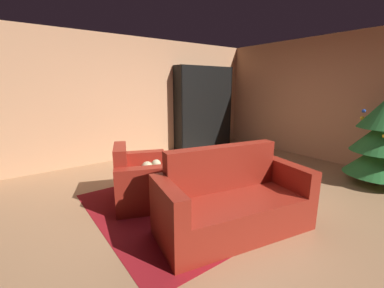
% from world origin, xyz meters
% --- Properties ---
extents(ground_plane, '(7.46, 7.46, 0.00)m').
position_xyz_m(ground_plane, '(0.00, 0.00, 0.00)').
color(ground_plane, '#A77A53').
extents(wall_back, '(5.65, 0.06, 2.62)m').
position_xyz_m(wall_back, '(0.00, 3.14, 1.31)').
color(wall_back, tan).
rests_on(wall_back, ground).
extents(wall_left, '(0.06, 6.34, 2.62)m').
position_xyz_m(wall_left, '(-2.80, 0.00, 1.31)').
color(wall_left, tan).
rests_on(wall_left, ground).
extents(area_rug, '(2.37, 2.41, 0.01)m').
position_xyz_m(area_rug, '(-0.12, -0.50, 0.00)').
color(area_rug, maroon).
rests_on(area_rug, ground).
extents(bookshelf_unit, '(0.37, 1.62, 2.07)m').
position_xyz_m(bookshelf_unit, '(-2.55, 1.85, 1.03)').
color(bookshelf_unit, black).
rests_on(bookshelf_unit, ground).
extents(armchair_red, '(1.16, 1.03, 0.82)m').
position_xyz_m(armchair_red, '(-0.57, -0.98, 0.30)').
color(armchair_red, maroon).
rests_on(armchair_red, ground).
extents(couch_red, '(1.08, 1.84, 0.93)m').
position_xyz_m(couch_red, '(0.71, -0.46, 0.31)').
color(couch_red, maroon).
rests_on(couch_red, ground).
extents(coffee_table, '(0.61, 0.61, 0.44)m').
position_xyz_m(coffee_table, '(0.04, -0.37, 0.39)').
color(coffee_table, black).
rests_on(coffee_table, ground).
extents(book_stack_on_table, '(0.22, 0.17, 0.09)m').
position_xyz_m(book_stack_on_table, '(0.09, -0.35, 0.48)').
color(book_stack_on_table, '#BE3532').
rests_on(book_stack_on_table, coffee_table).
extents(bottle_on_table, '(0.07, 0.07, 0.32)m').
position_xyz_m(bottle_on_table, '(0.12, -0.51, 0.56)').
color(bottle_on_table, '#1C562F').
rests_on(bottle_on_table, coffee_table).
extents(decorated_tree, '(1.01, 1.01, 1.47)m').
position_xyz_m(decorated_tree, '(1.18, 2.44, 0.76)').
color(decorated_tree, brown).
rests_on(decorated_tree, ground).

